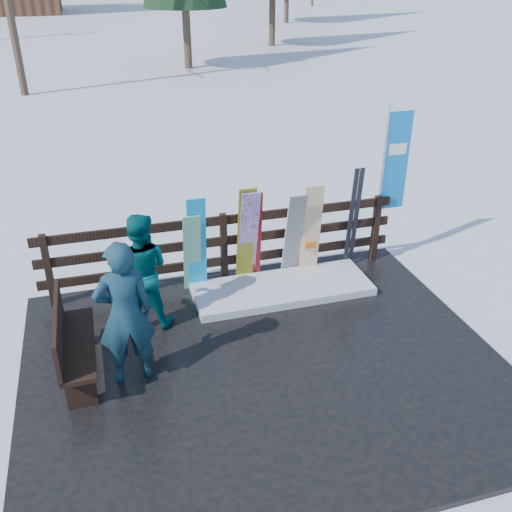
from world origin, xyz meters
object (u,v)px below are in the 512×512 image
object	(u,v)px
bench	(70,341)
person_back	(141,271)
rental_flag	(393,167)
person_front	(125,314)
snowboard_0	(197,246)
snowboard_3	(248,238)
snowboard_4	(294,236)
snowboard_2	(246,237)
snowboard_5	(311,231)
snowboard_1	(192,254)

from	to	relation	value
bench	person_back	size ratio (longest dim) A/B	0.90
rental_flag	person_front	world-z (taller)	rental_flag
snowboard_0	snowboard_3	xyz separation A→B (m)	(0.79, 0.00, 0.02)
snowboard_4	rental_flag	size ratio (longest dim) A/B	0.58
person_front	snowboard_3	bearing A→B (deg)	-142.71
bench	rental_flag	bearing A→B (deg)	19.38
rental_flag	person_back	bearing A→B (deg)	-167.75
snowboard_2	rental_flag	xyz separation A→B (m)	(2.52, 0.27, 0.77)
bench	snowboard_5	bearing A→B (deg)	22.70
bench	snowboard_4	world-z (taller)	snowboard_4
snowboard_2	snowboard_1	bearing A→B (deg)	-180.00
snowboard_4	snowboard_5	distance (m)	0.29
person_back	snowboard_5	bearing A→B (deg)	-152.71
bench	rental_flag	size ratio (longest dim) A/B	0.58
snowboard_4	person_back	distance (m)	2.50
bench	person_back	world-z (taller)	person_back
person_back	snowboard_2	bearing A→B (deg)	-144.81
bench	snowboard_0	xyz separation A→B (m)	(1.86, 1.53, 0.27)
snowboard_2	person_back	distance (m)	1.76
snowboard_0	snowboard_1	bearing A→B (deg)	-180.00
snowboard_1	snowboard_5	bearing A→B (deg)	0.00
snowboard_4	snowboard_5	xyz separation A→B (m)	(0.29, 0.00, 0.05)
snowboard_3	person_front	world-z (taller)	person_front
snowboard_2	person_back	bearing A→B (deg)	-158.91
snowboard_0	person_front	size ratio (longest dim) A/B	0.85
bench	snowboard_1	size ratio (longest dim) A/B	1.11
snowboard_2	bench	bearing A→B (deg)	-149.53
bench	snowboard_0	size ratio (longest dim) A/B	0.95
bench	snowboard_0	bearing A→B (deg)	39.58
bench	snowboard_3	size ratio (longest dim) A/B	0.91
rental_flag	snowboard_0	bearing A→B (deg)	-175.28
bench	snowboard_2	world-z (taller)	snowboard_2
bench	snowboard_4	distance (m)	3.72
rental_flag	snowboard_2	bearing A→B (deg)	-173.88
snowboard_1	snowboard_2	xyz separation A→B (m)	(0.83, 0.00, 0.17)
snowboard_4	person_front	bearing A→B (deg)	-146.77
snowboard_5	bench	bearing A→B (deg)	-157.30
person_back	bench	bearing A→B (deg)	57.14
snowboard_2	snowboard_4	size ratio (longest dim) A/B	1.12
snowboard_0	person_front	distance (m)	2.14
bench	snowboard_0	world-z (taller)	snowboard_0
snowboard_2	person_front	distance (m)	2.63
snowboard_1	rental_flag	distance (m)	3.49
bench	person_back	xyz separation A→B (m)	(0.96, 0.90, 0.32)
snowboard_1	person_back	size ratio (longest dim) A/B	0.81
snowboard_5	person_front	world-z (taller)	person_front
snowboard_1	person_front	xyz separation A→B (m)	(-1.11, -1.78, 0.27)
snowboard_3	person_back	distance (m)	1.80
rental_flag	snowboard_4	bearing A→B (deg)	-171.23
bench	person_back	distance (m)	1.36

